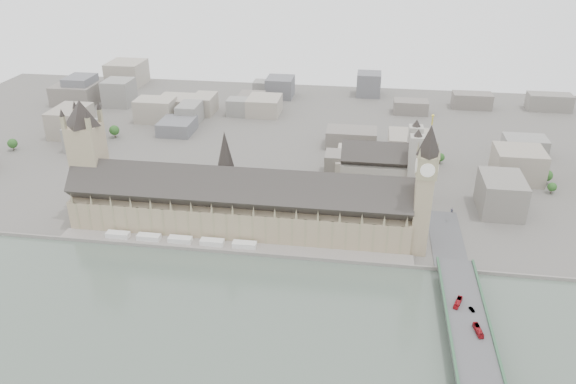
# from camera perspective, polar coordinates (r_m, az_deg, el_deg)

# --- Properties ---
(ground) EXTENTS (900.00, 900.00, 0.00)m
(ground) POSITION_cam_1_polar(r_m,az_deg,el_deg) (433.37, -5.53, -5.21)
(ground) COLOR #595651
(ground) RESTS_ON ground
(embankment_wall) EXTENTS (600.00, 1.50, 3.00)m
(embankment_wall) POSITION_cam_1_polar(r_m,az_deg,el_deg) (420.29, -6.01, -6.09)
(embankment_wall) COLOR gray
(embankment_wall) RESTS_ON ground
(river_terrace) EXTENTS (270.00, 15.00, 2.00)m
(river_terrace) POSITION_cam_1_polar(r_m,az_deg,el_deg) (426.68, -5.77, -5.61)
(river_terrace) COLOR gray
(river_terrace) RESTS_ON ground
(terrace_tents) EXTENTS (118.00, 7.00, 4.00)m
(terrace_tents) POSITION_cam_1_polar(r_m,az_deg,el_deg) (436.18, -10.90, -4.77)
(terrace_tents) COLOR silver
(terrace_tents) RESTS_ON river_terrace
(palace_of_westminster) EXTENTS (265.00, 40.73, 55.44)m
(palace_of_westminster) POSITION_cam_1_polar(r_m,az_deg,el_deg) (438.77, -5.06, -1.35)
(palace_of_westminster) COLOR tan
(palace_of_westminster) RESTS_ON ground
(elizabeth_tower) EXTENTS (17.00, 17.00, 107.50)m
(elizabeth_tower) POSITION_cam_1_polar(r_m,az_deg,el_deg) (404.41, 13.75, 1.03)
(elizabeth_tower) COLOR tan
(elizabeth_tower) RESTS_ON ground
(victoria_tower) EXTENTS (30.00, 30.00, 100.00)m
(victoria_tower) POSITION_cam_1_polar(r_m,az_deg,el_deg) (472.41, -19.64, 3.58)
(victoria_tower) COLOR tan
(victoria_tower) RESTS_ON ground
(central_tower) EXTENTS (13.00, 13.00, 48.00)m
(central_tower) POSITION_cam_1_polar(r_m,az_deg,el_deg) (431.52, -6.35, 3.27)
(central_tower) COLOR gray
(central_tower) RESTS_ON ground
(westminster_bridge) EXTENTS (25.00, 325.00, 10.25)m
(westminster_bridge) POSITION_cam_1_polar(r_m,az_deg,el_deg) (355.19, 17.86, -13.64)
(westminster_bridge) COLOR #474749
(westminster_bridge) RESTS_ON ground
(bridge_parapets) EXTENTS (25.00, 235.00, 1.15)m
(bridge_parapets) POSITION_cam_1_polar(r_m,az_deg,el_deg) (318.82, 19.12, -17.95)
(bridge_parapets) COLOR #30583B
(bridge_parapets) RESTS_ON westminster_bridge
(westminster_abbey) EXTENTS (68.00, 36.00, 64.00)m
(westminster_abbey) POSITION_cam_1_polar(r_m,az_deg,el_deg) (495.24, 9.54, 2.05)
(westminster_abbey) COLOR gray
(westminster_abbey) RESTS_ON ground
(city_skyline_inland) EXTENTS (720.00, 360.00, 38.00)m
(city_skyline_inland) POSITION_cam_1_polar(r_m,az_deg,el_deg) (643.94, -0.52, 7.62)
(city_skyline_inland) COLOR gray
(city_skyline_inland) RESTS_ON ground
(park_trees) EXTENTS (110.00, 30.00, 15.00)m
(park_trees) POSITION_cam_1_polar(r_m,az_deg,el_deg) (482.64, -5.08, -0.66)
(park_trees) COLOR #254B1B
(park_trees) RESTS_ON ground
(red_bus_north) EXTENTS (6.90, 12.27, 3.36)m
(red_bus_north) POSITION_cam_1_polar(r_m,az_deg,el_deg) (366.89, 16.88, -10.68)
(red_bus_north) COLOR red
(red_bus_north) RESTS_ON westminster_bridge
(red_bus_south) EXTENTS (4.84, 12.44, 3.38)m
(red_bus_south) POSITION_cam_1_polar(r_m,az_deg,el_deg) (349.15, 18.76, -13.15)
(red_bus_south) COLOR maroon
(red_bus_south) RESTS_ON westminster_bridge
(car_silver) EXTENTS (3.57, 5.12, 1.60)m
(car_silver) POSITION_cam_1_polar(r_m,az_deg,el_deg) (365.20, 18.17, -11.26)
(car_silver) COLOR gray
(car_silver) RESTS_ON westminster_bridge
(car_approach) EXTENTS (2.27, 4.77, 1.34)m
(car_approach) POSITION_cam_1_polar(r_m,az_deg,el_deg) (473.59, 16.32, -1.80)
(car_approach) COLOR gray
(car_approach) RESTS_ON westminster_bridge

